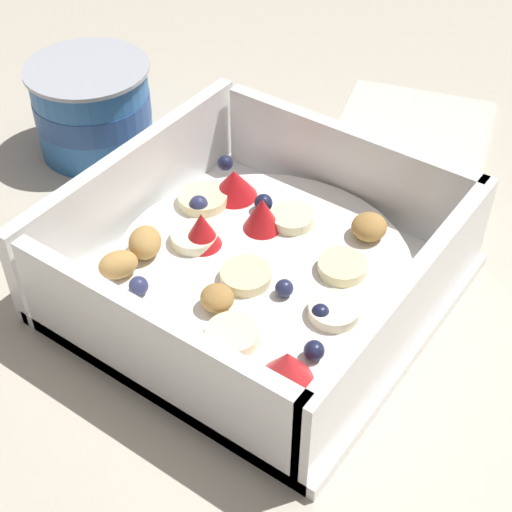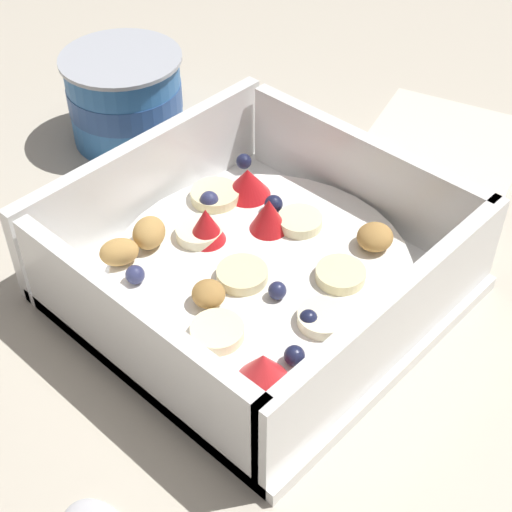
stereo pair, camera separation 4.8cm
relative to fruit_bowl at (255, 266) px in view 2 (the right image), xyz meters
name	(u,v)px [view 2 (the right image)]	position (x,y,z in m)	size (l,w,h in m)	color
ground_plane	(279,281)	(0.02, -0.01, -0.02)	(2.40, 2.40, 0.00)	beige
fruit_bowl	(255,266)	(0.00, 0.00, 0.00)	(0.21, 0.21, 0.07)	white
yogurt_cup	(125,97)	(0.06, 0.19, 0.01)	(0.09, 0.09, 0.07)	#3370B7
folded_napkin	(446,140)	(0.23, 0.00, -0.02)	(0.12, 0.12, 0.01)	silver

